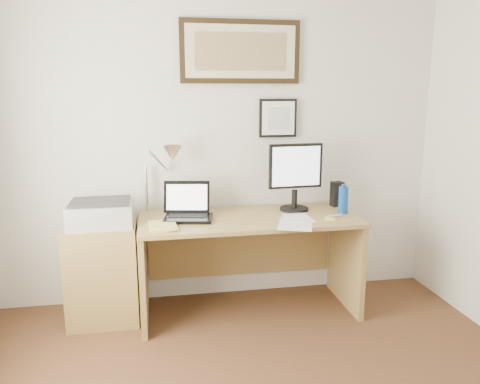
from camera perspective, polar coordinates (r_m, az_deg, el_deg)
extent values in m
cube|color=silver|center=(3.70, -2.31, 5.85)|extent=(3.50, 0.02, 2.50)
cube|color=olive|center=(3.59, -16.35, -9.45)|extent=(0.50, 0.40, 0.73)
cylinder|color=#0B3F99|center=(3.62, 12.48, -0.97)|extent=(0.07, 0.07, 0.20)
cylinder|color=#0B3F99|center=(3.60, 12.56, 0.76)|extent=(0.04, 0.04, 0.02)
cube|color=black|center=(3.84, 11.73, -0.24)|extent=(0.10, 0.09, 0.20)
cube|color=white|center=(3.29, 6.77, -3.90)|extent=(0.33, 0.39, 0.00)
cube|color=white|center=(3.44, 7.10, -3.17)|extent=(0.19, 0.27, 0.00)
cube|color=#DAD167|center=(3.43, 10.89, -3.30)|extent=(0.09, 0.09, 0.01)
cylinder|color=silver|center=(3.52, 11.42, -2.88)|extent=(0.14, 0.06, 0.02)
imported|color=#D1BF62|center=(3.23, -11.06, -4.20)|extent=(0.20, 0.27, 0.02)
cube|color=olive|center=(3.46, 1.08, -3.28)|extent=(1.60, 0.70, 0.03)
cube|color=olive|center=(3.52, -11.67, -9.71)|extent=(0.04, 0.65, 0.72)
cube|color=olive|center=(3.80, 12.78, -8.09)|extent=(0.04, 0.65, 0.72)
cube|color=olive|center=(3.86, 0.10, -6.07)|extent=(1.50, 0.03, 0.55)
cube|color=black|center=(3.39, -6.31, -3.21)|extent=(0.38, 0.30, 0.02)
cube|color=black|center=(3.42, -6.35, -2.85)|extent=(0.30, 0.18, 0.00)
cube|color=black|center=(3.49, -6.51, -0.60)|extent=(0.35, 0.13, 0.23)
cube|color=white|center=(3.48, -6.50, -0.63)|extent=(0.30, 0.11, 0.18)
cylinder|color=black|center=(3.67, 6.62, -2.04)|extent=(0.22, 0.22, 0.02)
cylinder|color=black|center=(3.65, 6.65, -0.83)|extent=(0.04, 0.04, 0.14)
cube|color=black|center=(3.60, 6.79, 3.17)|extent=(0.42, 0.06, 0.34)
cube|color=silver|center=(3.58, 6.89, 3.12)|extent=(0.38, 0.03, 0.30)
cube|color=#A9A9AB|center=(3.44, -16.58, -2.60)|extent=(0.44, 0.34, 0.16)
cube|color=#2E2E2E|center=(3.42, -16.67, -1.14)|extent=(0.40, 0.30, 0.02)
cylinder|color=silver|center=(3.64, -11.34, 0.40)|extent=(0.02, 0.02, 0.36)
cylinder|color=silver|center=(3.54, -9.88, 3.75)|extent=(0.15, 0.23, 0.19)
cone|color=silver|center=(3.47, -8.25, 4.65)|extent=(0.16, 0.18, 0.15)
cube|color=black|center=(3.69, 0.06, 16.73)|extent=(0.92, 0.03, 0.47)
cube|color=beige|center=(3.67, 0.11, 16.75)|extent=(0.84, 0.01, 0.39)
cube|color=olive|center=(3.66, 0.12, 16.76)|extent=(0.70, 0.00, 0.28)
cube|color=black|center=(3.75, 4.63, 8.97)|extent=(0.30, 0.02, 0.30)
cube|color=white|center=(3.73, 4.69, 8.96)|extent=(0.26, 0.00, 0.26)
cube|color=#B6BCC1|center=(3.73, 4.71, 8.95)|extent=(0.17, 0.00, 0.17)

